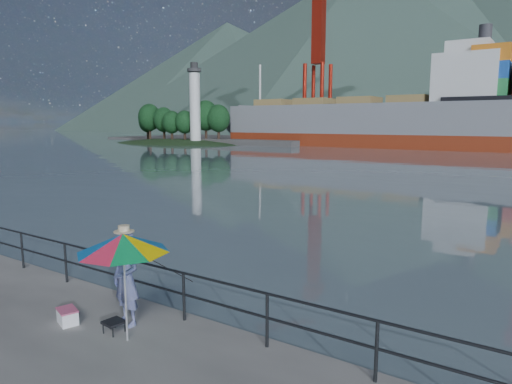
{
  "coord_description": "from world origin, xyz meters",
  "views": [
    {
      "loc": [
        9.12,
        -4.78,
        4.0
      ],
      "look_at": [
        1.87,
        6.0,
        2.0
      ],
      "focal_mm": 32.0,
      "sensor_mm": 36.0,
      "label": 1
    }
  ],
  "objects_px": {
    "fisherman": "(126,279)",
    "beach_umbrella": "(123,243)",
    "bulk_carrier": "(374,121)",
    "cooler_bag": "(68,317)"
  },
  "relations": [
    {
      "from": "beach_umbrella",
      "to": "bulk_carrier",
      "type": "bearing_deg",
      "value": 106.26
    },
    {
      "from": "fisherman",
      "to": "beach_umbrella",
      "type": "distance_m",
      "value": 1.18
    },
    {
      "from": "fisherman",
      "to": "bulk_carrier",
      "type": "height_order",
      "value": "bulk_carrier"
    },
    {
      "from": "fisherman",
      "to": "bulk_carrier",
      "type": "bearing_deg",
      "value": 111.66
    },
    {
      "from": "fisherman",
      "to": "cooler_bag",
      "type": "height_order",
      "value": "fisherman"
    },
    {
      "from": "fisherman",
      "to": "cooler_bag",
      "type": "bearing_deg",
      "value": -141.42
    },
    {
      "from": "bulk_carrier",
      "to": "beach_umbrella",
      "type": "bearing_deg",
      "value": -73.74
    },
    {
      "from": "beach_umbrella",
      "to": "cooler_bag",
      "type": "distance_m",
      "value": 2.34
    },
    {
      "from": "cooler_bag",
      "to": "bulk_carrier",
      "type": "relative_size",
      "value": 0.01
    },
    {
      "from": "bulk_carrier",
      "to": "fisherman",
      "type": "bearing_deg",
      "value": -74.05
    }
  ]
}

